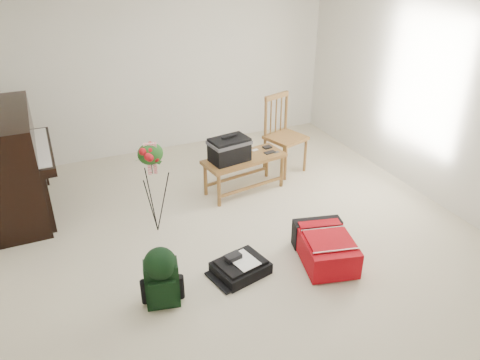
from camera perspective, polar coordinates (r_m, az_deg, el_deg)
name	(u,v)px	position (r m, az deg, el deg)	size (l,w,h in m)	color
floor	(245,238)	(5.18, 0.63, -7.14)	(5.00, 5.50, 0.01)	beige
wall_back	(168,67)	(7.05, -8.78, 13.47)	(5.00, 0.04, 2.50)	silver
wall_right	(441,100)	(5.99, 23.35, 8.94)	(0.04, 5.50, 2.50)	silver
piano	(15,166)	(5.97, -25.71, 1.56)	(0.71, 1.50, 1.25)	black
bench	(233,152)	(5.80, -0.80, 3.49)	(1.11, 0.58, 0.81)	olive
dining_chair	(284,135)	(6.45, 5.44, 5.47)	(0.58, 0.58, 1.07)	olive
red_suitcase	(323,245)	(4.87, 10.03, -7.79)	(0.64, 0.83, 0.31)	#BA0716
black_duffel	(240,267)	(4.66, 0.06, -10.52)	(0.57, 0.50, 0.21)	black
green_backpack	(161,275)	(4.23, -9.57, -11.34)	(0.33, 0.30, 0.59)	black
flower_stand	(154,188)	(5.12, -10.47, -1.02)	(0.43, 0.43, 1.10)	black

